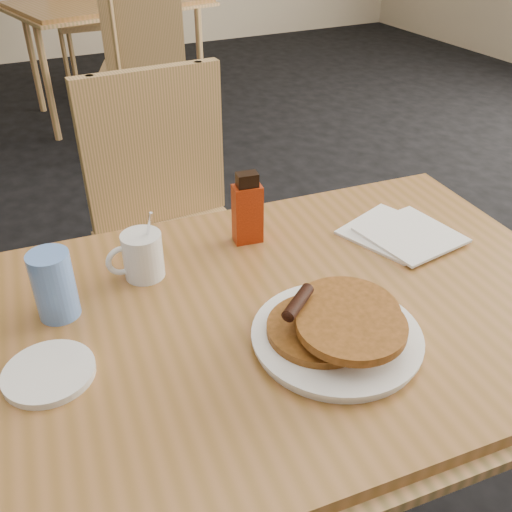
{
  "coord_description": "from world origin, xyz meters",
  "views": [
    {
      "loc": [
        -0.43,
        -0.74,
        1.39
      ],
      "look_at": [
        -0.05,
        0.03,
        0.82
      ],
      "focal_mm": 40.0,
      "sensor_mm": 36.0,
      "label": 1
    }
  ],
  "objects": [
    {
      "name": "side_saucer",
      "position": [
        -0.43,
        -0.04,
        0.76
      ],
      "size": [
        0.17,
        0.17,
        0.01
      ],
      "primitive_type": "cylinder",
      "rotation": [
        0.0,
        0.0,
        0.27
      ],
      "color": "white",
      "rests_on": "main_table"
    },
    {
      "name": "chair_neighbor_far",
      "position": [
        0.44,
        3.98,
        0.62
      ],
      "size": [
        0.48,
        0.48,
        1.04
      ],
      "rotation": [
        0.0,
        0.0,
        -0.03
      ],
      "color": "tan",
      "rests_on": "floor"
    },
    {
      "name": "napkin_stack",
      "position": [
        0.31,
        0.06,
        0.76
      ],
      "size": [
        0.24,
        0.25,
        0.01
      ],
      "rotation": [
        0.0,
        0.0,
        0.34
      ],
      "color": "white",
      "rests_on": "main_table"
    },
    {
      "name": "chair_main_far",
      "position": [
        0.0,
        0.72,
        0.57
      ],
      "size": [
        0.45,
        0.45,
        0.96
      ],
      "rotation": [
        0.0,
        0.0,
        0.03
      ],
      "color": "tan",
      "rests_on": "floor"
    },
    {
      "name": "coffee_mug",
      "position": [
        -0.23,
        0.16,
        0.8
      ],
      "size": [
        0.11,
        0.08,
        0.14
      ],
      "rotation": [
        0.0,
        0.0,
        -0.09
      ],
      "color": "white",
      "rests_on": "main_table"
    },
    {
      "name": "main_table",
      "position": [
        -0.02,
        -0.04,
        0.71
      ],
      "size": [
        1.23,
        0.88,
        0.75
      ],
      "rotation": [
        0.0,
        0.0,
        -0.08
      ],
      "color": "#966235",
      "rests_on": "floor"
    },
    {
      "name": "neighbor_table",
      "position": [
        0.46,
        3.23,
        0.71
      ],
      "size": [
        1.34,
        1.04,
        0.75
      ],
      "rotation": [
        0.0,
        0.0,
        0.21
      ],
      "color": "#966235",
      "rests_on": "floor"
    },
    {
      "name": "blue_tumbler",
      "position": [
        -0.39,
        0.11,
        0.81
      ],
      "size": [
        0.08,
        0.08,
        0.12
      ],
      "primitive_type": "cylinder",
      "rotation": [
        0.0,
        0.0,
        -0.12
      ],
      "color": "#5E8BDD",
      "rests_on": "main_table"
    },
    {
      "name": "syrup_bottle",
      "position": [
        0.01,
        0.19,
        0.82
      ],
      "size": [
        0.06,
        0.05,
        0.16
      ],
      "rotation": [
        0.0,
        0.0,
        -0.15
      ],
      "color": "maroon",
      "rests_on": "main_table"
    },
    {
      "name": "pancake_plate",
      "position": [
        0.01,
        -0.16,
        0.77
      ],
      "size": [
        0.28,
        0.28,
        0.08
      ],
      "rotation": [
        0.0,
        0.0,
        0.21
      ],
      "color": "white",
      "rests_on": "main_table"
    },
    {
      "name": "chair_neighbor_near",
      "position": [
        0.43,
        2.48,
        0.57
      ],
      "size": [
        0.55,
        0.56,
        0.95
      ],
      "rotation": [
        0.0,
        0.0,
        -0.35
      ],
      "color": "tan",
      "rests_on": "floor"
    }
  ]
}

